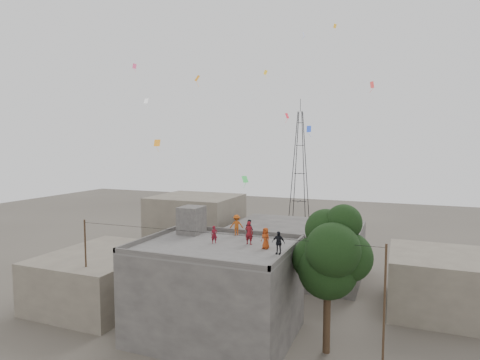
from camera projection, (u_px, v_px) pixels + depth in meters
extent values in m
plane|color=#464039|center=(216.00, 335.00, 26.70)|extent=(140.00, 140.00, 0.00)
cube|color=#44423F|center=(216.00, 291.00, 26.44)|extent=(10.00, 8.00, 6.00)
cube|color=#5C5956|center=(216.00, 246.00, 26.18)|extent=(10.00, 8.00, 0.10)
cube|color=#44423F|center=(238.00, 231.00, 29.79)|extent=(10.00, 0.15, 0.30)
cube|color=#44423F|center=(186.00, 259.00, 22.53)|extent=(10.00, 0.15, 0.30)
cube|color=#44423F|center=(289.00, 250.00, 24.34)|extent=(0.15, 8.00, 0.30)
cube|color=#44423F|center=(152.00, 237.00, 27.99)|extent=(0.15, 8.00, 0.30)
cube|color=#44423F|center=(192.00, 220.00, 29.68)|extent=(1.60, 1.80, 2.00)
cube|color=#665D51|center=(104.00, 277.00, 32.46)|extent=(8.00, 10.00, 4.00)
cube|color=#44423F|center=(297.00, 250.00, 38.69)|extent=(12.00, 9.00, 5.00)
cube|color=#665D51|center=(196.00, 227.00, 44.90)|extent=(9.00, 8.00, 7.00)
cube|color=#665D51|center=(438.00, 282.00, 30.56)|extent=(7.00, 8.00, 4.40)
cylinder|color=black|center=(327.00, 321.00, 24.32)|extent=(0.44, 0.44, 4.00)
cylinder|color=black|center=(330.00, 295.00, 24.22)|extent=(0.64, 0.91, 2.14)
sphere|color=black|center=(328.00, 269.00, 24.05)|extent=(3.60, 3.60, 3.60)
sphere|color=black|center=(347.00, 257.00, 23.85)|extent=(3.00, 3.00, 3.00)
sphere|color=black|center=(315.00, 259.00, 24.81)|extent=(2.80, 2.80, 2.80)
sphere|color=black|center=(333.00, 250.00, 23.04)|extent=(3.20, 3.20, 3.20)
sphere|color=black|center=(326.00, 230.00, 24.80)|extent=(2.60, 2.60, 2.60)
sphere|color=black|center=(344.00, 222.00, 24.06)|extent=(2.20, 2.20, 2.20)
cylinder|color=black|center=(86.00, 271.00, 28.52)|extent=(0.12, 0.12, 7.40)
cylinder|color=black|center=(384.00, 311.00, 21.56)|extent=(0.12, 0.12, 7.40)
cylinder|color=black|center=(214.00, 233.00, 24.74)|extent=(20.00, 0.52, 0.02)
cylinder|color=black|center=(293.00, 168.00, 63.92)|extent=(1.27, 1.27, 18.01)
cylinder|color=black|center=(304.00, 168.00, 63.29)|extent=(1.27, 1.27, 18.01)
cylinder|color=black|center=(306.00, 168.00, 64.87)|extent=(1.27, 1.27, 18.01)
cylinder|color=black|center=(296.00, 168.00, 65.50)|extent=(1.27, 1.27, 18.01)
cube|color=black|center=(299.00, 201.00, 64.86)|extent=(2.36, 0.08, 0.08)
cube|color=black|center=(299.00, 201.00, 64.86)|extent=(0.08, 2.36, 0.08)
cube|color=black|center=(299.00, 173.00, 64.47)|extent=(1.81, 0.08, 0.08)
cube|color=black|center=(299.00, 173.00, 64.47)|extent=(0.08, 1.81, 0.08)
cube|color=black|center=(300.00, 145.00, 64.08)|extent=(1.26, 0.08, 0.08)
cube|color=black|center=(300.00, 145.00, 64.08)|extent=(0.08, 1.26, 0.08)
cube|color=black|center=(300.00, 123.00, 63.77)|extent=(0.82, 0.08, 0.08)
cube|color=black|center=(300.00, 123.00, 63.77)|extent=(0.08, 0.82, 0.08)
cylinder|color=black|center=(300.00, 105.00, 63.53)|extent=(0.08, 0.08, 2.00)
imported|color=maroon|center=(249.00, 233.00, 26.37)|extent=(0.60, 0.42, 1.55)
imported|color=#AA3B13|center=(266.00, 238.00, 25.27)|extent=(0.78, 0.67, 1.35)
imported|color=black|center=(249.00, 229.00, 28.15)|extent=(0.81, 0.78, 1.32)
imported|color=black|center=(278.00, 243.00, 24.03)|extent=(0.83, 0.37, 1.39)
imported|color=#B54C14|center=(237.00, 225.00, 29.07)|extent=(1.11, 0.91, 1.50)
imported|color=maroon|center=(214.00, 235.00, 26.66)|extent=(0.51, 0.49, 1.18)
plane|color=orange|center=(157.00, 143.00, 30.92)|extent=(0.54, 0.15, 0.52)
plane|color=#FF283F|center=(287.00, 116.00, 32.15)|extent=(0.42, 0.45, 0.41)
plane|color=yellow|center=(266.00, 72.00, 35.04)|extent=(0.30, 0.43, 0.35)
plane|color=blue|center=(309.00, 129.00, 29.83)|extent=(0.40, 0.29, 0.47)
plane|color=white|center=(146.00, 101.00, 37.21)|extent=(0.51, 0.26, 0.46)
plane|color=orange|center=(335.00, 26.00, 34.91)|extent=(0.27, 0.34, 0.32)
plane|color=green|center=(245.00, 179.00, 25.06)|extent=(0.35, 0.48, 0.40)
plane|color=red|center=(372.00, 85.00, 29.63)|extent=(0.34, 0.43, 0.46)
plane|color=orange|center=(197.00, 78.00, 25.43)|extent=(0.32, 0.45, 0.33)
plane|color=#4561CF|center=(303.00, 34.00, 37.42)|extent=(0.15, 0.40, 0.38)
plane|color=#EC4A7B|center=(134.00, 66.00, 33.91)|extent=(0.18, 0.42, 0.40)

